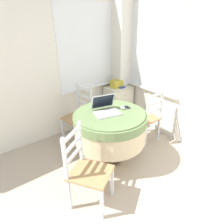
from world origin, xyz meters
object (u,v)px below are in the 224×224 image
cell_phone (127,107)px  dining_chair_near_back_window (79,116)px  corner_cabinet (118,103)px  storage_box (117,84)px  laptop (106,109)px  computer_mouse (123,108)px  dining_chair_camera_near (86,171)px  dining_chair_near_right_window (147,118)px  round_dining_table (110,125)px  book_on_cabinet (120,86)px

cell_phone → dining_chair_near_back_window: bearing=113.6°
corner_cabinet → storage_box: 0.43m
laptop → computer_mouse: (0.25, -0.06, -0.03)m
cell_phone → corner_cabinet: cell_phone is taller
dining_chair_near_back_window → dining_chair_camera_near: bearing=-116.6°
corner_cabinet → storage_box: size_ratio=3.53×
dining_chair_near_right_window → storage_box: (0.10, 0.92, 0.34)m
cell_phone → storage_box: bearing=58.2°
laptop → dining_chair_near_right_window: size_ratio=0.43×
dining_chair_near_back_window → dining_chair_camera_near: same height
round_dining_table → dining_chair_near_back_window: bearing=93.6°
dining_chair_near_right_window → corner_cabinet: (0.15, 0.91, -0.08)m
cell_phone → round_dining_table: bearing=178.3°
book_on_cabinet → computer_mouse: bearing=-128.4°
dining_chair_near_right_window → dining_chair_near_back_window: bearing=137.7°
laptop → dining_chair_near_right_window: 0.91m
dining_chair_camera_near → dining_chair_near_right_window: bearing=17.6°
computer_mouse → dining_chair_near_back_window: dining_chair_near_back_window is taller
computer_mouse → corner_cabinet: computer_mouse is taller
corner_cabinet → laptop: bearing=-137.8°
cell_phone → dining_chair_near_back_window: size_ratio=0.12×
dining_chair_near_right_window → dining_chair_camera_near: same height
dining_chair_near_back_window → book_on_cabinet: size_ratio=4.36×
dining_chair_near_back_window → corner_cabinet: 1.01m
laptop → cell_phone: laptop is taller
dining_chair_near_back_window → dining_chair_camera_near: (-0.62, -1.24, 0.00)m
laptop → computer_mouse: bearing=-13.8°
computer_mouse → laptop: bearing=166.2°
round_dining_table → storage_box: (0.90, 0.95, 0.20)m
corner_cabinet → storage_box: bearing=174.0°
computer_mouse → storage_box: 1.17m
storage_box → book_on_cabinet: (0.05, -0.03, -0.06)m
cell_phone → dining_chair_near_right_window: (0.49, 0.04, -0.34)m
dining_chair_camera_near → corner_cabinet: 2.13m
cell_phone → dining_chair_near_right_window: 0.60m
dining_chair_camera_near → cell_phone: bearing=23.5°
storage_box → computer_mouse: bearing=-125.4°
dining_chair_camera_near → laptop: bearing=37.4°
computer_mouse → corner_cabinet: 1.27m
laptop → storage_box: bearing=43.9°
dining_chair_camera_near → storage_box: dining_chair_camera_near is taller
laptop → book_on_cabinet: bearing=41.2°
round_dining_table → book_on_cabinet: round_dining_table is taller
computer_mouse → dining_chair_near_right_window: bearing=3.8°
laptop → book_on_cabinet: 1.31m
round_dining_table → book_on_cabinet: 1.33m
computer_mouse → corner_cabinet: bearing=52.5°
dining_chair_near_back_window → dining_chair_near_right_window: bearing=-42.3°
laptop → dining_chair_camera_near: 0.89m
laptop → book_on_cabinet: laptop is taller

